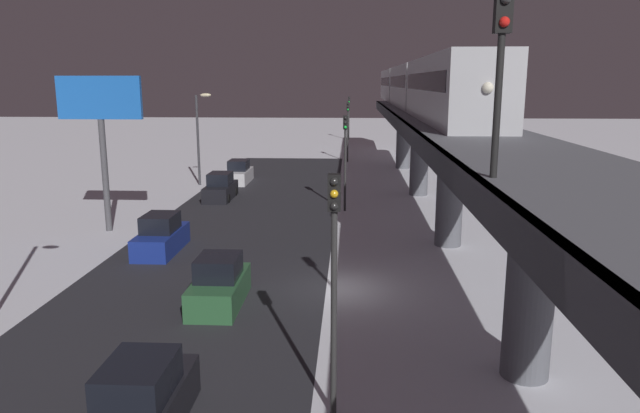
# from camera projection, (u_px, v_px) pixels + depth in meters

# --- Properties ---
(ground_plane) EXTENTS (240.00, 240.00, 0.00)m
(ground_plane) POSITION_uv_depth(u_px,v_px,m) (331.00, 289.00, 24.90)
(ground_plane) COLOR white
(avenue_asphalt) EXTENTS (11.00, 86.14, 0.01)m
(avenue_asphalt) POSITION_uv_depth(u_px,v_px,m) (198.00, 286.00, 25.19)
(avenue_asphalt) COLOR #28282D
(avenue_asphalt) RESTS_ON ground_plane
(elevated_railway) EXTENTS (5.00, 86.14, 6.48)m
(elevated_railway) POSITION_uv_depth(u_px,v_px,m) (480.00, 159.00, 23.43)
(elevated_railway) COLOR slate
(elevated_railway) RESTS_ON ground_plane
(subway_train) EXTENTS (2.94, 55.47, 3.40)m
(subway_train) POSITION_uv_depth(u_px,v_px,m) (414.00, 85.00, 49.61)
(subway_train) COLOR #B7BABF
(subway_train) RESTS_ON elevated_railway
(rail_signal) EXTENTS (0.36, 0.41, 4.00)m
(rail_signal) POSITION_uv_depth(u_px,v_px,m) (501.00, 51.00, 12.56)
(rail_signal) COLOR black
(rail_signal) RESTS_ON elevated_railway
(sedan_black) EXTENTS (1.91, 4.55, 1.97)m
(sedan_black) POSITION_uv_depth(u_px,v_px,m) (221.00, 189.00, 43.83)
(sedan_black) COLOR black
(sedan_black) RESTS_ON ground_plane
(sedan_blue) EXTENTS (1.80, 4.37, 1.97)m
(sedan_blue) POSITION_uv_depth(u_px,v_px,m) (161.00, 237.00, 30.18)
(sedan_blue) COLOR navy
(sedan_blue) RESTS_ON ground_plane
(sedan_black_2) EXTENTS (1.80, 4.54, 1.97)m
(sedan_black_2) POSITION_uv_depth(u_px,v_px,m) (140.00, 407.00, 14.40)
(sedan_black_2) COLOR black
(sedan_black_2) RESTS_ON ground_plane
(sedan_green) EXTENTS (1.80, 4.05, 1.97)m
(sedan_green) POSITION_uv_depth(u_px,v_px,m) (219.00, 285.00, 22.98)
(sedan_green) COLOR #2D6038
(sedan_green) RESTS_ON ground_plane
(sedan_white) EXTENTS (1.80, 4.58, 1.97)m
(sedan_white) POSITION_uv_depth(u_px,v_px,m) (239.00, 173.00, 50.96)
(sedan_white) COLOR silver
(sedan_white) RESTS_ON ground_plane
(traffic_light_near) EXTENTS (0.32, 0.44, 6.40)m
(traffic_light_near) POSITION_uv_depth(u_px,v_px,m) (334.00, 262.00, 14.60)
(traffic_light_near) COLOR #2D2D2D
(traffic_light_near) RESTS_ON ground_plane
(traffic_light_mid) EXTENTS (0.32, 0.44, 6.40)m
(traffic_light_mid) POSITION_uv_depth(u_px,v_px,m) (345.00, 149.00, 39.05)
(traffic_light_mid) COLOR #2D2D2D
(traffic_light_mid) RESTS_ON ground_plane
(traffic_light_far) EXTENTS (0.32, 0.44, 6.40)m
(traffic_light_far) POSITION_uv_depth(u_px,v_px,m) (348.00, 123.00, 63.50)
(traffic_light_far) COLOR #2D2D2D
(traffic_light_far) RESTS_ON ground_plane
(traffic_light_distant) EXTENTS (0.32, 0.44, 6.40)m
(traffic_light_distant) POSITION_uv_depth(u_px,v_px,m) (349.00, 112.00, 87.96)
(traffic_light_distant) COLOR #2D2D2D
(traffic_light_distant) RESTS_ON ground_plane
(commercial_billboard) EXTENTS (4.80, 0.36, 8.90)m
(commercial_billboard) POSITION_uv_depth(u_px,v_px,m) (100.00, 113.00, 33.21)
(commercial_billboard) COLOR #4C4C51
(commercial_billboard) RESTS_ON ground_plane
(street_lamp_far) EXTENTS (1.35, 0.44, 7.65)m
(street_lamp_far) POSITION_uv_depth(u_px,v_px,m) (200.00, 128.00, 48.93)
(street_lamp_far) COLOR #38383D
(street_lamp_far) RESTS_ON ground_plane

